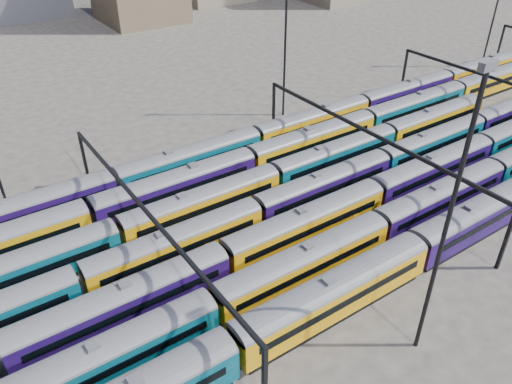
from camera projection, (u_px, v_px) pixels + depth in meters
ground at (303, 209)px, 61.66m from camera, size 500.00×500.00×0.00m
rake_0 at (416, 248)px, 50.90m from camera, size 132.18×3.22×5.44m
rake_1 at (379, 225)px, 54.39m from camera, size 124.80×3.04×5.13m
rake_2 at (306, 221)px, 54.93m from camera, size 148.13×3.09×5.21m
rake_3 at (257, 210)px, 56.93m from camera, size 121.89×2.97×5.00m
rake_4 at (203, 201)px, 58.36m from camera, size 103.13×3.02×5.09m
rake_5 at (250, 159)px, 66.50m from camera, size 130.37×3.18×5.36m
rake_6 at (256, 137)px, 72.08m from camera, size 127.54×3.11×5.24m
gantry_1 at (146, 219)px, 48.49m from camera, size 0.35×40.35×8.03m
gantry_2 at (368, 139)px, 62.71m from camera, size 0.35×40.35×8.03m
gantry_3 at (507, 89)px, 76.94m from camera, size 0.35×40.35×8.03m
mast_2 at (449, 217)px, 36.47m from camera, size 1.40×0.50×25.60m
mast_3 at (286, 32)px, 77.78m from camera, size 1.40×0.50×25.60m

